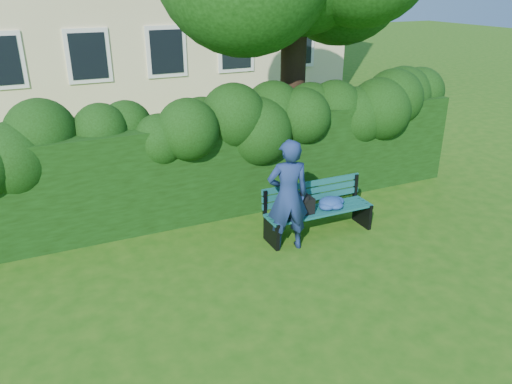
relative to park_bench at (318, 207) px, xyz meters
name	(u,v)px	position (x,y,z in m)	size (l,w,h in m)	color
ground	(272,261)	(-1.13, -0.53, -0.50)	(80.00, 80.00, 0.00)	#1D520F
hedge	(220,164)	(-1.13, 1.67, 0.40)	(10.00, 1.00, 1.80)	black
park_bench	(318,207)	(0.00, 0.00, 0.00)	(1.92, 0.57, 0.89)	#0F4B4F
man_reading	(288,196)	(-0.71, -0.22, 0.42)	(0.68, 0.44, 1.85)	navy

